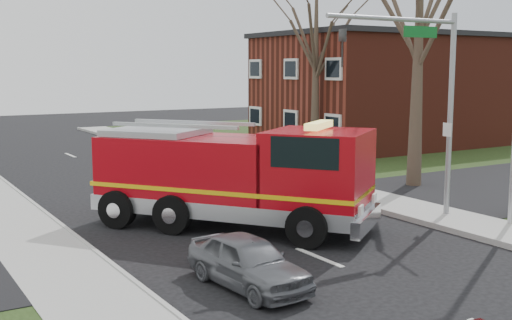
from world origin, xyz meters
TOP-DOWN VIEW (x-y plane):
  - ground at (0.00, 0.00)m, footprint 120.00×120.00m
  - sidewalk_right at (6.20, 0.00)m, footprint 2.40×80.00m
  - sidewalk_left at (-6.20, 0.00)m, footprint 2.40×80.00m
  - brick_building at (19.00, 18.00)m, footprint 15.40×10.40m
  - health_center_sign at (10.50, 12.50)m, footprint 0.12×2.00m
  - bare_tree_near at (9.50, 6.00)m, footprint 6.00×6.00m
  - bare_tree_far at (11.00, 15.00)m, footprint 5.25×5.25m
  - traffic_signal_mast at (5.21, 1.50)m, footprint 5.29×0.18m
  - fire_engine at (-0.26, 4.03)m, footprint 7.46×8.60m
  - parked_car_maroon at (-2.80, -1.00)m, footprint 1.73×3.69m

SIDE VIEW (x-z plane):
  - ground at x=0.00m, z-range 0.00..0.00m
  - sidewalk_right at x=6.20m, z-range 0.00..0.15m
  - sidewalk_left at x=-6.20m, z-range 0.00..0.15m
  - parked_car_maroon at x=-2.80m, z-range 0.00..1.22m
  - health_center_sign at x=10.50m, z-range 0.18..1.58m
  - fire_engine at x=-0.26m, z-range -0.16..3.29m
  - brick_building at x=19.00m, z-range 0.03..7.28m
  - traffic_signal_mast at x=5.21m, z-range 1.31..8.11m
  - bare_tree_far at x=11.00m, z-range 1.24..11.74m
  - bare_tree_near at x=9.50m, z-range 1.41..13.41m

